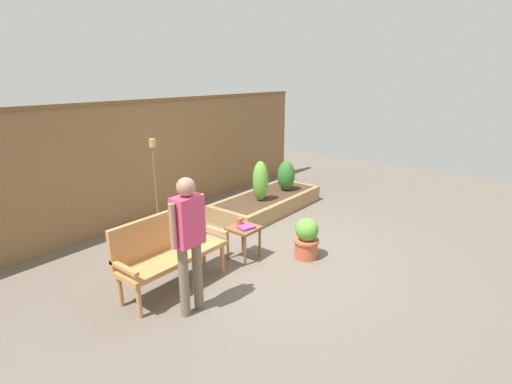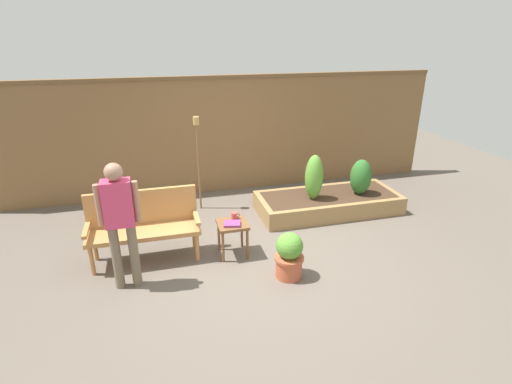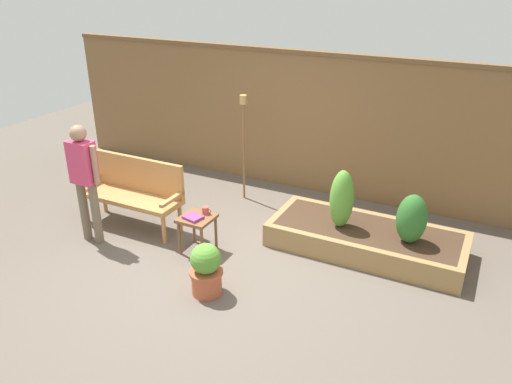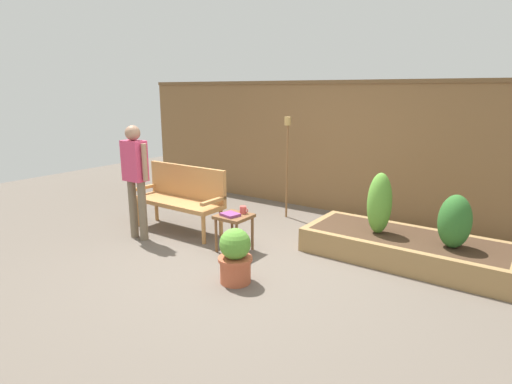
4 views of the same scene
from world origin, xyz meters
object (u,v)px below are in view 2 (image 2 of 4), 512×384
(cup_on_table, at_px, (234,216))
(shrub_far_corner, at_px, (361,177))
(garden_bench, at_px, (143,221))
(potted_boxwood, at_px, (289,255))
(shrub_near_bench, at_px, (314,177))
(side_table, at_px, (233,228))
(person_by_bench, at_px, (120,216))
(book_on_table, at_px, (232,224))
(tiki_torch, at_px, (198,147))

(cup_on_table, bearing_deg, shrub_far_corner, 18.14)
(garden_bench, distance_m, shrub_far_corner, 3.60)
(cup_on_table, xyz_separation_m, potted_boxwood, (0.51, -0.83, -0.22))
(garden_bench, height_order, cup_on_table, garden_bench)
(cup_on_table, relative_size, shrub_far_corner, 0.20)
(potted_boxwood, bearing_deg, shrub_near_bench, 58.52)
(side_table, distance_m, cup_on_table, 0.19)
(potted_boxwood, xyz_separation_m, person_by_bench, (-1.94, 0.32, 0.63))
(shrub_near_bench, relative_size, shrub_far_corner, 1.24)
(book_on_table, bearing_deg, potted_boxwood, -35.37)
(side_table, bearing_deg, tiki_torch, 97.84)
(book_on_table, xyz_separation_m, potted_boxwood, (0.58, -0.65, -0.19))
(cup_on_table, xyz_separation_m, shrub_far_corner, (2.34, 0.76, 0.08))
(person_by_bench, bearing_deg, tiki_torch, 60.77)
(garden_bench, distance_m, potted_boxwood, 1.98)
(shrub_near_bench, distance_m, person_by_bench, 3.19)
(book_on_table, distance_m, shrub_far_corner, 2.59)
(cup_on_table, xyz_separation_m, tiki_torch, (-0.28, 1.53, 0.58))
(potted_boxwood, bearing_deg, tiki_torch, 108.62)
(side_table, distance_m, tiki_torch, 1.81)
(cup_on_table, xyz_separation_m, shrub_near_bench, (1.49, 0.76, 0.15))
(side_table, xyz_separation_m, cup_on_table, (0.05, 0.12, 0.13))
(garden_bench, distance_m, cup_on_table, 1.21)
(shrub_far_corner, height_order, person_by_bench, person_by_bench)
(book_on_table, relative_size, person_by_bench, 0.14)
(side_table, height_order, shrub_near_bench, shrub_near_bench)
(shrub_near_bench, relative_size, tiki_torch, 0.47)
(cup_on_table, height_order, tiki_torch, tiki_torch)
(shrub_near_bench, xyz_separation_m, tiki_torch, (-1.77, 0.77, 0.43))
(shrub_far_corner, bearing_deg, potted_boxwood, -138.89)
(potted_boxwood, distance_m, person_by_bench, 2.06)
(tiki_torch, bearing_deg, potted_boxwood, -71.38)
(person_by_bench, bearing_deg, shrub_far_corner, 18.73)
(potted_boxwood, height_order, shrub_near_bench, shrub_near_bench)
(side_table, xyz_separation_m, person_by_bench, (-1.37, -0.39, 0.54))
(side_table, relative_size, cup_on_table, 3.93)
(garden_bench, relative_size, cup_on_table, 11.78)
(tiki_torch, bearing_deg, person_by_bench, -119.23)
(side_table, height_order, person_by_bench, person_by_bench)
(book_on_table, height_order, tiki_torch, tiki_torch)
(cup_on_table, relative_size, tiki_torch, 0.08)
(garden_bench, distance_m, person_by_bench, 0.77)
(shrub_far_corner, bearing_deg, shrub_near_bench, -180.00)
(book_on_table, height_order, person_by_bench, person_by_bench)
(cup_on_table, relative_size, shrub_near_bench, 0.16)
(book_on_table, xyz_separation_m, shrub_far_corner, (2.40, 0.94, 0.11))
(potted_boxwood, xyz_separation_m, shrub_far_corner, (1.82, 1.59, 0.30))
(garden_bench, bearing_deg, side_table, -11.85)
(side_table, relative_size, tiki_torch, 0.30)
(cup_on_table, bearing_deg, side_table, -114.37)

